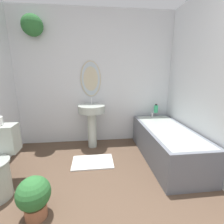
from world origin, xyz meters
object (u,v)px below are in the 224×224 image
pedestal_sink (92,117)px  bathtub (166,143)px  shampoo_bottle (156,109)px  potted_plant (34,196)px

pedestal_sink → bathtub: (1.15, -0.55, -0.30)m
shampoo_bottle → potted_plant: 2.40m
shampoo_bottle → potted_plant: bearing=-138.1°
bathtub → potted_plant: bearing=-152.2°
bathtub → potted_plant: bathtub is taller
pedestal_sink → bathtub: size_ratio=0.57×
bathtub → shampoo_bottle: shampoo_bottle is taller
pedestal_sink → shampoo_bottle: pedestal_sink is taller
bathtub → pedestal_sink: bearing=154.3°
pedestal_sink → shampoo_bottle: 1.24m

